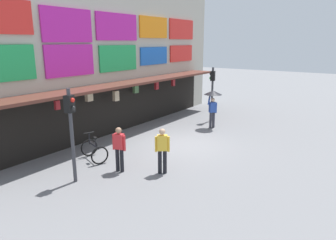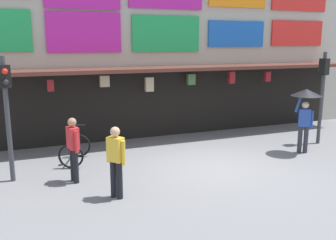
{
  "view_description": "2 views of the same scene",
  "coord_description": "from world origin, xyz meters",
  "px_view_note": "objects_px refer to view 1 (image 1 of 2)",
  "views": [
    {
      "loc": [
        -11.45,
        -7.13,
        4.62
      ],
      "look_at": [
        -0.86,
        0.29,
        1.3
      ],
      "focal_mm": 32.64,
      "sensor_mm": 36.0,
      "label": 1
    },
    {
      "loc": [
        -5.01,
        -9.01,
        3.52
      ],
      "look_at": [
        -1.37,
        0.29,
        1.43
      ],
      "focal_mm": 39.8,
      "sensor_mm": 36.0,
      "label": 2
    }
  ],
  "objects_px": {
    "traffic_light_near": "(71,121)",
    "bicycle_parked": "(94,151)",
    "pedestrian_with_umbrella": "(213,99)",
    "pedestrian_in_blue": "(119,147)",
    "pedestrian_in_green": "(162,148)",
    "traffic_light_far": "(212,86)"
  },
  "relations": [
    {
      "from": "traffic_light_far",
      "to": "bicycle_parked",
      "type": "xyz_separation_m",
      "value": [
        -8.31,
        0.96,
        -1.75
      ]
    },
    {
      "from": "traffic_light_far",
      "to": "bicycle_parked",
      "type": "distance_m",
      "value": 8.55
    },
    {
      "from": "traffic_light_far",
      "to": "pedestrian_with_umbrella",
      "type": "relative_size",
      "value": 1.54
    },
    {
      "from": "pedestrian_in_green",
      "to": "traffic_light_near",
      "type": "bearing_deg",
      "value": 138.09
    },
    {
      "from": "bicycle_parked",
      "to": "pedestrian_with_umbrella",
      "type": "distance_m",
      "value": 7.3
    },
    {
      "from": "pedestrian_in_green",
      "to": "pedestrian_in_blue",
      "type": "bearing_deg",
      "value": 119.2
    },
    {
      "from": "pedestrian_in_green",
      "to": "pedestrian_with_umbrella",
      "type": "height_order",
      "value": "pedestrian_with_umbrella"
    },
    {
      "from": "traffic_light_far",
      "to": "pedestrian_with_umbrella",
      "type": "distance_m",
      "value": 1.58
    },
    {
      "from": "pedestrian_in_blue",
      "to": "traffic_light_near",
      "type": "bearing_deg",
      "value": 156.35
    },
    {
      "from": "traffic_light_near",
      "to": "traffic_light_far",
      "type": "relative_size",
      "value": 1.0
    },
    {
      "from": "traffic_light_near",
      "to": "traffic_light_far",
      "type": "bearing_deg",
      "value": 0.11
    },
    {
      "from": "pedestrian_in_green",
      "to": "bicycle_parked",
      "type": "bearing_deg",
      "value": 99.98
    },
    {
      "from": "pedestrian_in_green",
      "to": "pedestrian_with_umbrella",
      "type": "xyz_separation_m",
      "value": [
        6.46,
        1.31,
        0.69
      ]
    },
    {
      "from": "traffic_light_far",
      "to": "pedestrian_in_green",
      "type": "distance_m",
      "value": 8.13
    },
    {
      "from": "bicycle_parked",
      "to": "pedestrian_with_umbrella",
      "type": "relative_size",
      "value": 0.64
    },
    {
      "from": "traffic_light_near",
      "to": "traffic_light_far",
      "type": "distance_m",
      "value": 10.03
    },
    {
      "from": "traffic_light_near",
      "to": "bicycle_parked",
      "type": "relative_size",
      "value": 2.4
    },
    {
      "from": "pedestrian_in_blue",
      "to": "pedestrian_in_green",
      "type": "relative_size",
      "value": 1.0
    },
    {
      "from": "traffic_light_far",
      "to": "pedestrian_with_umbrella",
      "type": "xyz_separation_m",
      "value": [
        -1.32,
        -0.73,
        -0.5
      ]
    },
    {
      "from": "bicycle_parked",
      "to": "pedestrian_in_green",
      "type": "xyz_separation_m",
      "value": [
        0.53,
        -3.0,
        0.55
      ]
    },
    {
      "from": "bicycle_parked",
      "to": "pedestrian_in_blue",
      "type": "relative_size",
      "value": 0.79
    },
    {
      "from": "bicycle_parked",
      "to": "traffic_light_far",
      "type": "bearing_deg",
      "value": -6.6
    }
  ]
}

